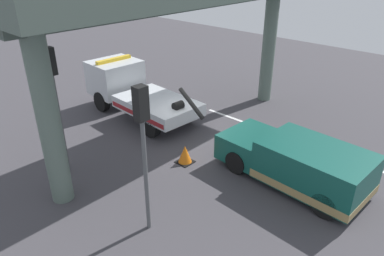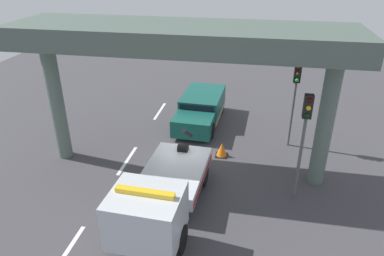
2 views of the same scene
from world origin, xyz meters
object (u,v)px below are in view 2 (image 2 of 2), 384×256
object	(u,v)px
towed_van_green	(201,109)
traffic_light_near	(296,88)
traffic_light_far	(305,126)
tow_truck_white	(160,196)
traffic_cone_orange	(222,150)

from	to	relation	value
towed_van_green	traffic_light_near	xyz separation A→B (m)	(2.03, 4.94, 2.39)
traffic_light_near	traffic_light_far	world-z (taller)	traffic_light_far
traffic_light_far	traffic_light_near	bearing A→B (deg)	180.00
towed_van_green	traffic_light_far	distance (m)	8.57
tow_truck_white	traffic_cone_orange	xyz separation A→B (m)	(-5.20, 1.69, -0.86)
towed_van_green	traffic_light_near	bearing A→B (deg)	67.63
tow_truck_white	traffic_cone_orange	bearing A→B (deg)	161.99
tow_truck_white	towed_van_green	xyz separation A→B (m)	(-8.93, 0.04, -0.42)
tow_truck_white	traffic_light_near	size ratio (longest dim) A/B	1.68
traffic_light_near	traffic_cone_orange	xyz separation A→B (m)	(1.70, -3.29, -2.83)
towed_van_green	traffic_cone_orange	world-z (taller)	towed_van_green
tow_truck_white	traffic_light_near	distance (m)	8.73
traffic_light_near	traffic_cone_orange	distance (m)	4.66
traffic_light_near	traffic_light_far	bearing A→B (deg)	0.00
tow_truck_white	traffic_light_far	xyz separation A→B (m)	(-2.40, 4.98, 2.09)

